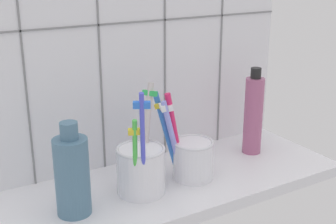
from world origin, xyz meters
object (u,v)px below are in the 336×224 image
Objects in this scene: ceramic_vase at (72,175)px; soap_bottle at (253,114)px; toothbrush_cup_left at (141,167)px; toothbrush_cup_right at (190,156)px.

ceramic_vase is 0.85× the size of soap_bottle.
toothbrush_cup_left is 1.30× the size of ceramic_vase.
toothbrush_cup_right reaches higher than ceramic_vase.
toothbrush_cup_left reaches higher than ceramic_vase.
soap_bottle is (16.51, 3.14, 3.69)cm from toothbrush_cup_right.
toothbrush_cup_right is 0.91× the size of soap_bottle.
toothbrush_cup_right is at bearing 1.87° from toothbrush_cup_left.
toothbrush_cup_right is 1.06× the size of ceramic_vase.
toothbrush_cup_left is 1.23× the size of toothbrush_cup_right.
toothbrush_cup_left is 9.76cm from toothbrush_cup_right.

